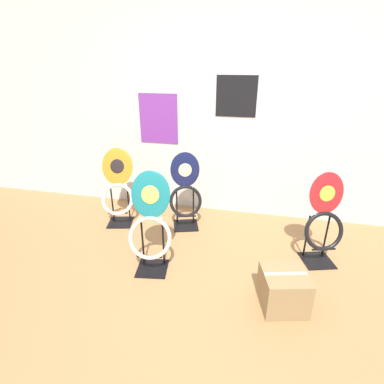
% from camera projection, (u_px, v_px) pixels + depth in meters
% --- Properties ---
extents(ground_plane, '(14.00, 14.00, 0.00)m').
position_uv_depth(ground_plane, '(208.00, 336.00, 2.13)').
color(ground_plane, '#A37547').
extents(wall_back, '(8.00, 0.07, 2.60)m').
position_uv_depth(wall_back, '(242.00, 108.00, 3.40)').
color(wall_back, silver).
rests_on(wall_back, ground_plane).
extents(toilet_seat_display_orange_sun, '(0.43, 0.42, 0.88)m').
position_uv_depth(toilet_seat_display_orange_sun, '(118.00, 190.00, 3.48)').
color(toilet_seat_display_orange_sun, black).
rests_on(toilet_seat_display_orange_sun, ground_plane).
extents(toilet_seat_display_crimson_swirl, '(0.40, 0.35, 0.89)m').
position_uv_depth(toilet_seat_display_crimson_swirl, '(324.00, 222.00, 2.76)').
color(toilet_seat_display_crimson_swirl, black).
rests_on(toilet_seat_display_crimson_swirl, ground_plane).
extents(toilet_seat_display_navy_moon, '(0.39, 0.35, 0.89)m').
position_uv_depth(toilet_seat_display_navy_moon, '(185.00, 192.00, 3.38)').
color(toilet_seat_display_navy_moon, black).
rests_on(toilet_seat_display_navy_moon, ground_plane).
extents(toilet_seat_display_teal_sax, '(0.41, 0.37, 0.93)m').
position_uv_depth(toilet_seat_display_teal_sax, '(150.00, 223.00, 2.66)').
color(toilet_seat_display_teal_sax, black).
rests_on(toilet_seat_display_teal_sax, ground_plane).
extents(storage_box, '(0.41, 0.41, 0.31)m').
position_uv_depth(storage_box, '(283.00, 290.00, 2.34)').
color(storage_box, '#93754C').
rests_on(storage_box, ground_plane).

